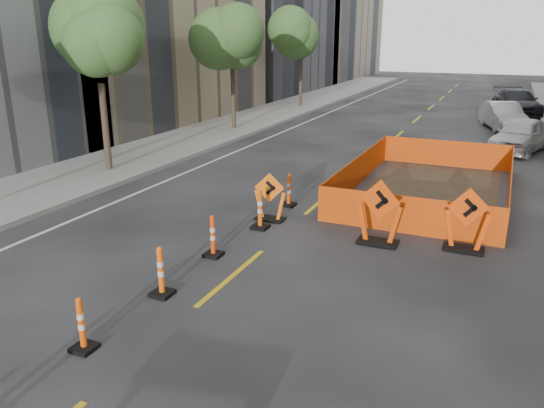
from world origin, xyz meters
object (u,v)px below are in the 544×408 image
at_px(parked_car_far, 517,102).
at_px(channelizer_4, 161,271).
at_px(parked_car_mid, 503,116).
at_px(chevron_sign_right, 467,219).
at_px(channelizer_5, 213,236).
at_px(channelizer_6, 260,209).
at_px(channelizer_3, 81,324).
at_px(chevron_sign_left, 270,197).
at_px(chevron_sign_center, 380,212).
at_px(parked_car_near, 521,135).
at_px(channelizer_7, 289,190).

bearing_deg(parked_car_far, channelizer_4, -116.47).
bearing_deg(parked_car_far, parked_car_mid, -110.40).
bearing_deg(chevron_sign_right, channelizer_5, -170.09).
bearing_deg(parked_car_mid, channelizer_6, -123.02).
height_order(channelizer_4, chevron_sign_right, chevron_sign_right).
xyz_separation_m(channelizer_3, chevron_sign_left, (0.20, 7.10, 0.20)).
relative_size(channelizer_6, chevron_sign_center, 0.66).
relative_size(channelizer_3, channelizer_6, 0.88).
distance_m(channelizer_6, chevron_sign_left, 0.74).
xyz_separation_m(channelizer_4, channelizer_6, (0.17, 4.25, 0.02)).
xyz_separation_m(chevron_sign_right, parked_car_near, (1.23, 12.89, -0.06)).
bearing_deg(channelizer_5, chevron_sign_center, 34.73).
bearing_deg(channelizer_3, chevron_sign_center, 62.87).
distance_m(channelizer_4, chevron_sign_center, 5.56).
relative_size(channelizer_4, chevron_sign_left, 0.76).
height_order(channelizer_7, parked_car_near, parked_car_near).
bearing_deg(channelizer_6, channelizer_5, -95.91).
height_order(channelizer_3, channelizer_4, channelizer_4).
bearing_deg(parked_car_near, chevron_sign_left, -99.12).
distance_m(chevron_sign_left, parked_car_mid, 19.52).
bearing_deg(chevron_sign_center, parked_car_far, 92.62).
xyz_separation_m(channelizer_4, chevron_sign_center, (3.31, 4.45, 0.31)).
relative_size(channelizer_6, chevron_sign_left, 0.80).
relative_size(channelizer_6, chevron_sign_right, 0.69).
height_order(channelizer_4, parked_car_mid, parked_car_mid).
xyz_separation_m(channelizer_6, chevron_sign_center, (3.14, 0.20, 0.28)).
xyz_separation_m(channelizer_6, chevron_sign_right, (5.14, 0.62, 0.25)).
distance_m(channelizer_7, chevron_sign_right, 5.40).
distance_m(chevron_sign_right, parked_car_near, 12.95).
bearing_deg(channelizer_3, parked_car_far, 78.78).
distance_m(channelizer_6, chevron_sign_center, 3.16).
bearing_deg(chevron_sign_center, parked_car_near, 85.72).
xyz_separation_m(channelizer_6, channelizer_7, (-0.04, 2.13, -0.04)).
bearing_deg(channelizer_5, parked_car_far, 77.15).
xyz_separation_m(channelizer_6, chevron_sign_left, (-0.04, 0.73, 0.14)).
xyz_separation_m(channelizer_7, chevron_sign_left, (0.00, -1.40, 0.18)).
bearing_deg(channelizer_6, channelizer_3, -92.10).
bearing_deg(channelizer_7, channelizer_4, -91.22).
height_order(chevron_sign_right, parked_car_mid, chevron_sign_right).
bearing_deg(chevron_sign_left, chevron_sign_right, -16.36).
distance_m(channelizer_5, chevron_sign_center, 4.10).
bearing_deg(chevron_sign_right, chevron_sign_left, 161.59).
distance_m(chevron_sign_right, parked_car_mid, 18.82).
bearing_deg(chevron_sign_right, parked_car_far, 70.43).
xyz_separation_m(channelizer_7, chevron_sign_center, (3.18, -1.92, 0.32)).
relative_size(channelizer_3, parked_car_far, 0.18).
bearing_deg(parked_car_far, chevron_sign_center, -111.30).
distance_m(parked_car_near, parked_car_mid, 5.99).
bearing_deg(parked_car_mid, channelizer_5, -122.08).
relative_size(channelizer_6, parked_car_mid, 0.25).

